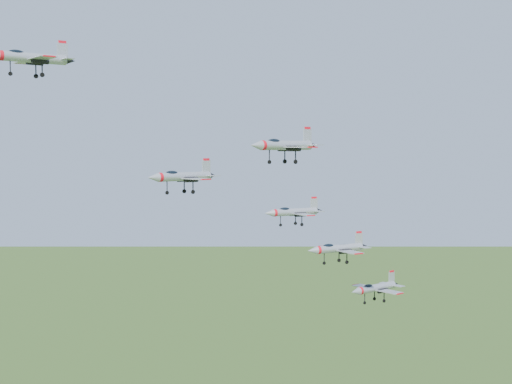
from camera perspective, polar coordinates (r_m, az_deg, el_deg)
jet_lead at (r=111.50m, az=-17.62°, el=10.22°), size 13.74×11.42×3.67m
jet_left_high at (r=109.61m, az=-5.94°, el=1.25°), size 12.83×10.74×3.43m
jet_right_high at (r=95.05m, az=2.25°, el=3.77°), size 11.87×9.91×3.17m
jet_left_low at (r=119.10m, az=2.99°, el=-1.59°), size 11.33×9.36×3.03m
jet_right_low at (r=113.25m, az=6.53°, el=-4.49°), size 11.60×9.56×3.11m
jet_trail at (r=122.64m, az=9.50°, el=-7.57°), size 11.79×9.84×3.15m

